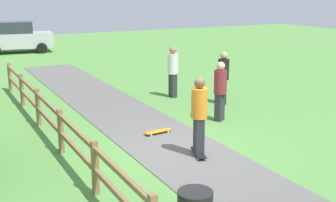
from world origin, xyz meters
name	(u,v)px	position (x,y,z in m)	size (l,w,h in m)	color
ground_plane	(180,151)	(0.00, 0.00, 0.00)	(60.00, 60.00, 0.00)	#568E42
asphalt_path	(180,151)	(0.00, 0.00, 0.01)	(2.40, 28.00, 0.02)	#605E5B
wooden_fence	(76,142)	(-2.60, 0.00, 0.67)	(0.12, 18.12, 1.10)	olive
skater_riding	(199,112)	(0.24, -0.49, 1.09)	(0.47, 0.82, 1.91)	black
skateboard_loose	(158,131)	(0.13, 1.44, 0.09)	(0.82, 0.29, 0.08)	#BF8C19
bystander_white	(173,69)	(2.55, 5.09, 1.04)	(0.38, 0.38, 1.88)	#2D2D33
bystander_maroon	(220,88)	(2.37, 1.76, 1.01)	(0.52, 0.52, 1.82)	#2D2D33
bystander_black	(223,75)	(3.64, 3.44, 1.01)	(0.50, 0.50, 1.82)	#2D2D33
parked_car_silver	(16,37)	(-0.51, 19.89, 0.96)	(4.34, 2.30, 1.92)	#B7B7BC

